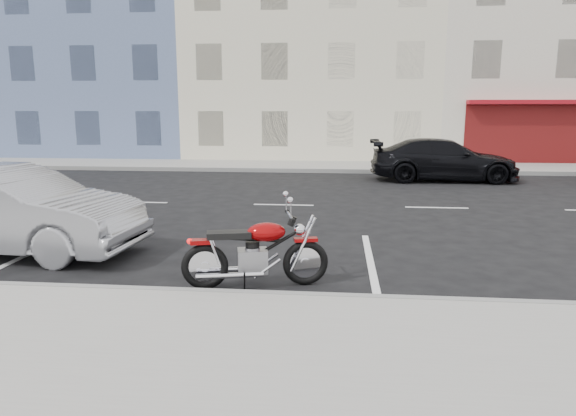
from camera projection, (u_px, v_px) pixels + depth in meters
The scene contains 10 objects.
ground at pixel (359, 206), 13.50m from camera, with size 120.00×120.00×0.00m, color black.
sidewalk_far at pixel (236, 165), 22.46m from camera, with size 80.00×3.40×0.15m, color gray.
curb_near at pixel (16, 288), 7.13m from camera, with size 80.00×0.12×0.16m, color gray.
curb_far at pixel (228, 170), 20.80m from camera, with size 80.00×0.12×0.16m, color gray.
bldg_blue at pixel (106, 38), 29.51m from camera, with size 12.00×12.00×13.00m, color slate.
bldg_cream at pixel (314, 49), 28.51m from camera, with size 12.00×12.00×11.50m, color beige.
bldg_corner at pixel (559, 37), 27.18m from camera, with size 14.00×12.00×12.50m, color beige.
motorcycle at pixel (307, 253), 7.43m from camera, with size 2.08×0.82×1.06m.
sedan_silver at pixel (9, 210), 9.03m from camera, with size 1.63×4.69×1.54m, color #93949A.
car_far at pixel (443, 160), 18.16m from camera, with size 2.08×5.11×1.48m, color black.
Camera 1 is at (-0.58, -13.38, 2.55)m, focal length 32.00 mm.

